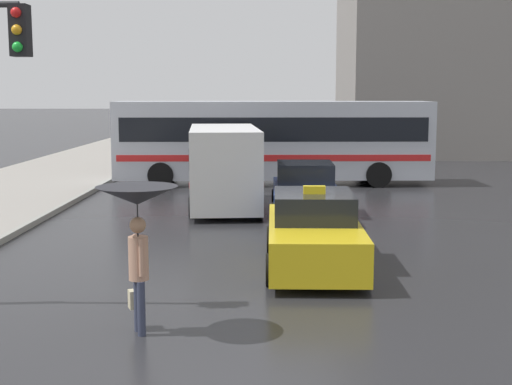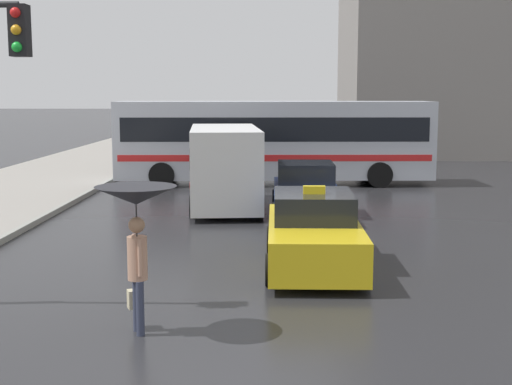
# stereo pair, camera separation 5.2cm
# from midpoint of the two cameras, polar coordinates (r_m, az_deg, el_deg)

# --- Properties ---
(taxi) EXTENTS (1.91, 4.39, 1.68)m
(taxi) POSITION_cam_midpoint_polar(r_m,az_deg,el_deg) (14.46, 4.73, -3.30)
(taxi) COLOR gold
(taxi) RESTS_ON ground_plane
(sedan_red) EXTENTS (1.91, 4.12, 1.53)m
(sedan_red) POSITION_cam_midpoint_polar(r_m,az_deg,el_deg) (20.48, 4.05, 0.02)
(sedan_red) COLOR navy
(sedan_red) RESTS_ON ground_plane
(ambulance_van) EXTENTS (2.51, 5.60, 2.47)m
(ambulance_van) POSITION_cam_midpoint_polar(r_m,az_deg,el_deg) (21.78, -2.46, 2.32)
(ambulance_van) COLOR silver
(ambulance_van) RESTS_ON ground_plane
(city_bus) EXTENTS (12.13, 3.04, 3.19)m
(city_bus) POSITION_cam_midpoint_polar(r_m,az_deg,el_deg) (27.61, 1.49, 4.37)
(city_bus) COLOR #B2B7C1
(city_bus) RESTS_ON ground_plane
(pedestrian_with_umbrella) EXTENTS (1.18, 1.18, 2.19)m
(pedestrian_with_umbrella) POSITION_cam_midpoint_polar(r_m,az_deg,el_deg) (10.42, -9.42, -1.46)
(pedestrian_with_umbrella) COLOR #2D3347
(pedestrian_with_umbrella) RESTS_ON ground_plane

